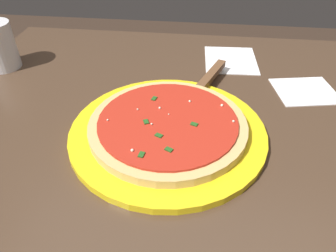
{
  "coord_description": "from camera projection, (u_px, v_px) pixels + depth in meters",
  "views": [
    {
      "loc": [
        0.05,
        -0.48,
        1.1
      ],
      "look_at": [
        0.0,
        -0.04,
        0.75
      ],
      "focal_mm": 34.35,
      "sensor_mm": 36.0,
      "label": 1
    }
  ],
  "objects": [
    {
      "name": "napkin_folded_right",
      "position": [
        231.0,
        60.0,
        0.8
      ],
      "size": [
        0.13,
        0.15,
        0.0
      ],
      "primitive_type": "cube",
      "rotation": [
        0.0,
        0.0,
        0.05
      ],
      "color": "white",
      "rests_on": "restaurant_table"
    },
    {
      "name": "serving_plate",
      "position": [
        168.0,
        132.0,
        0.57
      ],
      "size": [
        0.35,
        0.35,
        0.01
      ],
      "primitive_type": "cylinder",
      "color": "yellow",
      "rests_on": "restaurant_table"
    },
    {
      "name": "pizza_server",
      "position": [
        204.0,
        84.0,
        0.68
      ],
      "size": [
        0.12,
        0.22,
        0.01
      ],
      "color": "silver",
      "rests_on": "serving_plate"
    },
    {
      "name": "pizza",
      "position": [
        168.0,
        125.0,
        0.56
      ],
      "size": [
        0.28,
        0.28,
        0.02
      ],
      "color": "#DBB26B",
      "rests_on": "serving_plate"
    },
    {
      "name": "napkin_loose_left",
      "position": [
        305.0,
        91.0,
        0.69
      ],
      "size": [
        0.14,
        0.13,
        0.0
      ],
      "primitive_type": "cube",
      "rotation": [
        0.0,
        0.0,
        0.19
      ],
      "color": "white",
      "rests_on": "restaurant_table"
    },
    {
      "name": "restaurant_table",
      "position": [
        170.0,
        171.0,
        0.7
      ],
      "size": [
        0.96,
        0.83,
        0.73
      ],
      "color": "black",
      "rests_on": "ground_plane"
    }
  ]
}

